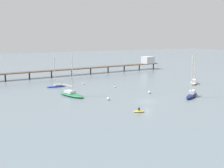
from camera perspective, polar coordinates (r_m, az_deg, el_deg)
name	(u,v)px	position (r m, az deg, el deg)	size (l,w,h in m)	color
ground_plane	(147,101)	(70.07, 6.84, -3.36)	(400.00, 400.00, 0.00)	slate
pier	(106,65)	(122.40, -1.13, 3.66)	(84.83, 12.14, 5.64)	brown
sailboat_blue	(56,85)	(90.00, -10.66, -0.22)	(6.10, 1.53, 8.62)	#2D4CB7
sailboat_green	(71,94)	(76.18, -7.83, -1.85)	(5.21, 9.43, 11.23)	#287F4C
sailboat_navy	(192,94)	(76.85, 15.10, -1.92)	(7.69, 5.81, 10.58)	navy
sailboat_cream	(194,82)	(98.11, 15.49, 0.45)	(6.95, 7.06, 9.58)	beige
dinghy_yellow	(139,111)	(60.37, 5.20, -5.21)	(2.48, 1.96, 1.14)	yellow
mooring_buoy_mid	(84,84)	(92.81, -5.49, 0.03)	(0.60, 0.60, 0.60)	silver
mooring_buoy_far	(115,87)	(87.16, 0.58, -0.58)	(0.51, 0.51, 0.51)	silver
mooring_buoy_inner	(108,99)	(70.77, -0.70, -2.85)	(0.74, 0.74, 0.74)	silver
mooring_buoy_near	(149,92)	(79.24, 7.21, -1.59)	(0.73, 0.73, 0.73)	silver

